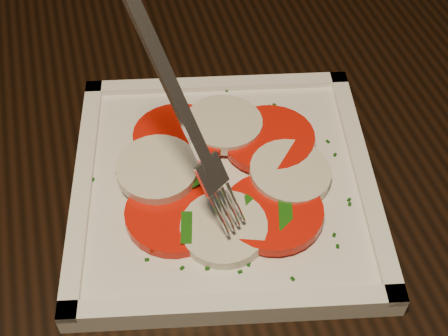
% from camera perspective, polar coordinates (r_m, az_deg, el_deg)
% --- Properties ---
extents(table, '(1.27, 0.90, 0.75)m').
position_cam_1_polar(table, '(0.64, 0.82, -4.69)').
color(table, black).
rests_on(table, ground).
extents(plate, '(0.31, 0.31, 0.01)m').
position_cam_1_polar(plate, '(0.53, 0.00, -1.60)').
color(plate, white).
rests_on(plate, table).
extents(caprese_salad, '(0.21, 0.21, 0.02)m').
position_cam_1_polar(caprese_salad, '(0.52, -0.01, -0.47)').
color(caprese_salad, red).
rests_on(caprese_salad, plate).
extents(fork, '(0.08, 0.11, 0.18)m').
position_cam_1_polar(fork, '(0.43, -5.01, 5.87)').
color(fork, white).
rests_on(fork, caprese_salad).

